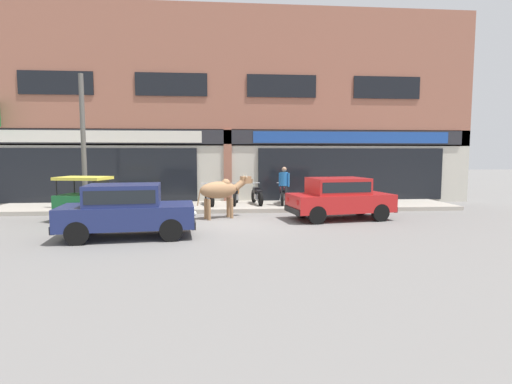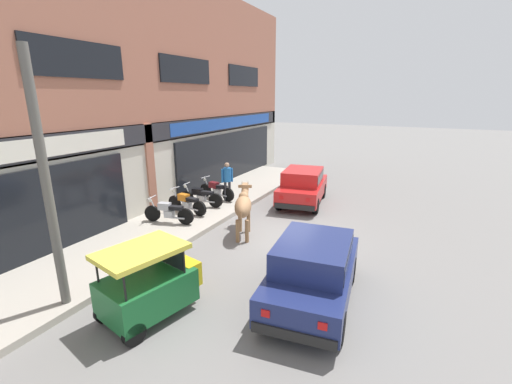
# 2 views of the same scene
# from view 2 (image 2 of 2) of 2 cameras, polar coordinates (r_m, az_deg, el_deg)

# --- Properties ---
(ground_plane) EXTENTS (90.00, 90.00, 0.00)m
(ground_plane) POSITION_cam_2_polar(r_m,az_deg,el_deg) (10.99, 3.43, -7.60)
(ground_plane) COLOR slate
(sidewalk) EXTENTS (19.00, 2.88, 0.16)m
(sidewalk) POSITION_cam_2_polar(r_m,az_deg,el_deg) (12.72, -11.88, -4.21)
(sidewalk) COLOR #A8A093
(sidewalk) RESTS_ON ground
(shop_building) EXTENTS (23.00, 1.40, 8.88)m
(shop_building) POSITION_cam_2_polar(r_m,az_deg,el_deg) (13.11, -19.00, 14.38)
(shop_building) COLOR #9E604C
(shop_building) RESTS_ON ground
(cow) EXTENTS (2.00, 1.16, 1.61)m
(cow) POSITION_cam_2_polar(r_m,az_deg,el_deg) (10.80, -2.14, -2.30)
(cow) COLOR #936B47
(cow) RESTS_ON ground
(car_0) EXTENTS (3.73, 1.97, 1.46)m
(car_0) POSITION_cam_2_polar(r_m,az_deg,el_deg) (7.58, 9.52, -12.31)
(car_0) COLOR black
(car_0) RESTS_ON ground
(car_1) EXTENTS (3.77, 2.12, 1.46)m
(car_1) POSITION_cam_2_polar(r_m,az_deg,el_deg) (14.25, 7.81, 1.24)
(car_1) COLOR black
(car_1) RESTS_ON ground
(auto_rickshaw) EXTENTS (2.13, 1.52, 1.52)m
(auto_rickshaw) POSITION_cam_2_polar(r_m,az_deg,el_deg) (7.45, -17.21, -14.73)
(auto_rickshaw) COLOR black
(auto_rickshaw) RESTS_ON ground
(motorcycle_0) EXTENTS (0.61, 1.79, 0.88)m
(motorcycle_0) POSITION_cam_2_polar(r_m,az_deg,el_deg) (11.99, -14.38, -3.24)
(motorcycle_0) COLOR black
(motorcycle_0) RESTS_ON sidewalk
(motorcycle_1) EXTENTS (0.54, 1.81, 0.88)m
(motorcycle_1) POSITION_cam_2_polar(r_m,az_deg,el_deg) (12.85, -11.50, -1.78)
(motorcycle_1) COLOR black
(motorcycle_1) RESTS_ON sidewalk
(motorcycle_2) EXTENTS (0.53, 1.81, 0.88)m
(motorcycle_2) POSITION_cam_2_polar(r_m,az_deg,el_deg) (13.55, -9.19, -0.75)
(motorcycle_2) COLOR black
(motorcycle_2) RESTS_ON sidewalk
(motorcycle_3) EXTENTS (0.59, 1.80, 0.88)m
(motorcycle_3) POSITION_cam_2_polar(r_m,az_deg,el_deg) (14.41, -6.60, 0.35)
(motorcycle_3) COLOR black
(motorcycle_3) RESTS_ON sidewalk
(pedestrian) EXTENTS (0.40, 0.35, 1.60)m
(pedestrian) POSITION_cam_2_polar(r_m,az_deg,el_deg) (13.95, -4.83, 2.43)
(pedestrian) COLOR #2D2D33
(pedestrian) RESTS_ON sidewalk
(utility_pole) EXTENTS (0.18, 0.18, 5.08)m
(utility_pole) POSITION_cam_2_polar(r_m,az_deg,el_deg) (7.66, -31.55, 0.94)
(utility_pole) COLOR #595651
(utility_pole) RESTS_ON sidewalk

